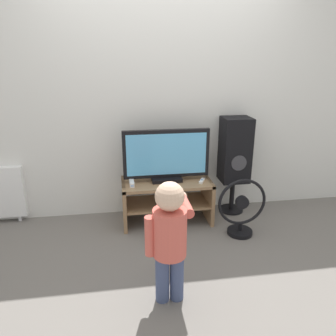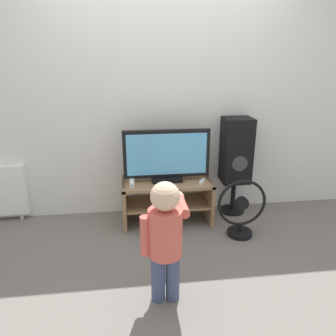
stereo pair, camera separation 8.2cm
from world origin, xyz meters
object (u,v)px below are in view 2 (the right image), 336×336
Objects in this scene: remote_primary at (202,181)px; speaker_tower at (236,153)px; television at (167,156)px; game_console at (132,182)px; floor_fan at (241,211)px; child at (165,233)px.

remote_primary is 0.12× the size of speaker_tower.
television is 0.43m from game_console.
television is at bearing 148.65° from floor_fan.
television is 0.90m from floor_fan.
game_console is 0.22× the size of child.
game_console is at bearing 161.33° from floor_fan.
remote_primary is at bearing 65.22° from child.
child is at bearing -136.45° from floor_fan.
child reaches higher than floor_fan.
remote_primary is 0.50m from speaker_tower.
remote_primary is 0.23× the size of floor_fan.
child is 0.85× the size of speaker_tower.
speaker_tower reaches higher than remote_primary.
speaker_tower reaches higher than game_console.
remote_primary is at bearing -3.04° from game_console.
floor_fan is at bearing 43.55° from child.
remote_primary is 0.15× the size of child.
television is 1.51× the size of floor_fan.
child is 1.57× the size of floor_fan.
remote_primary is (0.70, -0.04, -0.01)m from game_console.
game_console is (-0.36, -0.06, -0.24)m from television.
child is (-0.15, -1.18, -0.17)m from television.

